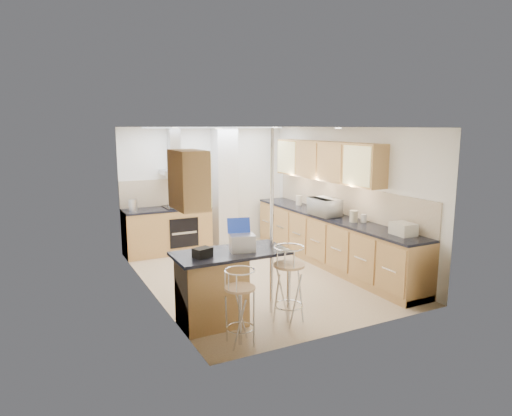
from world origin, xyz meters
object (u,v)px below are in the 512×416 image
microwave (325,207)px  laptop (242,243)px  bread_bin (403,229)px  bar_stool_end (289,284)px  bar_stool_near (240,307)px

microwave → laptop: size_ratio=1.86×
microwave → bread_bin: size_ratio=1.68×
laptop → bar_stool_end: bearing=-20.2°
bar_stool_near → bar_stool_end: (0.82, 0.27, 0.05)m
microwave → bar_stool_near: (-2.68, -2.12, -0.62)m
microwave → bread_bin: 1.74m
microwave → laptop: 2.80m
bar_stool_end → microwave: bearing=2.0°
bar_stool_end → bread_bin: bread_bin is taller
laptop → bread_bin: bearing=9.0°
microwave → bar_stool_end: 2.68m
bread_bin → microwave: bearing=98.7°
bar_stool_near → bar_stool_end: bar_stool_end is taller
bar_stool_end → bread_bin: (2.05, 0.11, 0.50)m
bar_stool_end → bread_bin: bearing=-39.6°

